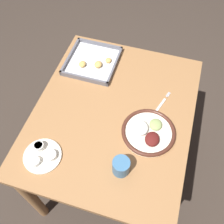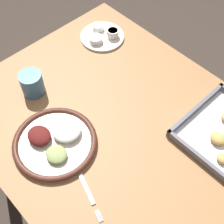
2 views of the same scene
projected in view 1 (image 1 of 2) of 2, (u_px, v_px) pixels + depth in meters
ground_plane at (113, 167)px, 1.99m from camera, size 8.00×8.00×0.00m
dining_table at (113, 124)px, 1.47m from camera, size 1.00×0.81×0.75m
dinner_plate at (148, 132)px, 1.29m from camera, size 0.27×0.27×0.04m
fork at (160, 106)px, 1.38m from camera, size 0.19×0.07×0.00m
saucer_plate at (42, 155)px, 1.22m from camera, size 0.18×0.18×0.04m
baking_tray at (93, 62)px, 1.55m from camera, size 0.30×0.29×0.04m
drinking_cup at (121, 166)px, 1.15m from camera, size 0.08×0.08×0.09m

